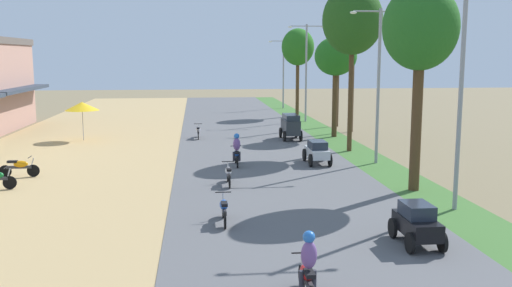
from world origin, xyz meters
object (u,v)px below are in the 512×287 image
parked_motorbike_third (20,166)px  utility_pole_far (353,63)px  streetlamp_near (462,75)px  car_hatchback_black (417,222)px  motorbike_ahead_fourth (237,151)px  car_sedan_silver (317,151)px  motorbike_foreground_rider (308,268)px  vendor_umbrella (82,106)px  median_tree_nearest (420,30)px  motorbike_ahead_second (224,208)px  utility_pole_near (338,61)px  streetlamp_far (306,66)px  car_van_charcoal (291,125)px  streetlamp_mid (379,75)px  median_tree_third (336,57)px  streetlamp_farthest (283,69)px  motorbike_ahead_third (229,173)px  median_tree_second (352,21)px  median_tree_fourth (298,48)px  motorbike_ahead_fifth (198,131)px

parked_motorbike_third → utility_pole_far: 24.44m
utility_pole_far → streetlamp_near: bearing=-95.8°
car_hatchback_black → motorbike_ahead_fourth: size_ratio=1.11×
car_sedan_silver → motorbike_ahead_fourth: size_ratio=1.26×
streetlamp_near → motorbike_foreground_rider: (-6.82, -7.06, -4.02)m
parked_motorbike_third → vendor_umbrella: 11.52m
median_tree_nearest → motorbike_ahead_second: size_ratio=4.63×
utility_pole_near → car_hatchback_black: size_ratio=4.93×
streetlamp_far → car_van_charcoal: 11.41m
streetlamp_mid → car_hatchback_black: bearing=-102.9°
streetlamp_near → median_tree_third: bearing=89.4°
median_tree_nearest → car_van_charcoal: 15.80m
streetlamp_farthest → car_van_charcoal: bearing=-97.6°
parked_motorbike_third → motorbike_ahead_fourth: bearing=8.5°
median_tree_nearest → motorbike_ahead_third: (-7.55, 1.72, -5.98)m
median_tree_nearest → streetlamp_farthest: size_ratio=1.16×
vendor_umbrella → motorbike_ahead_fourth: size_ratio=1.40×
motorbike_ahead_third → motorbike_ahead_fourth: motorbike_ahead_fourth is taller
median_tree_second → utility_pole_near: 12.28m
streetlamp_mid → utility_pole_far: 12.63m
motorbike_foreground_rider → parked_motorbike_third: bearing=126.0°
vendor_umbrella → motorbike_ahead_second: bearing=-67.2°
car_van_charcoal → median_tree_nearest: bearing=-79.5°
median_tree_second → car_hatchback_black: (-2.53, -16.43, -6.75)m
motorbike_ahead_third → streetlamp_near: bearing=-30.9°
streetlamp_far → median_tree_third: bearing=-88.9°
median_tree_third → streetlamp_near: size_ratio=0.81×
parked_motorbike_third → median_tree_nearest: median_tree_nearest is taller
median_tree_second → median_tree_fourth: (0.43, 19.37, -1.21)m
utility_pole_far → car_van_charcoal: utility_pole_far is taller
parked_motorbike_third → median_tree_fourth: size_ratio=0.23×
motorbike_ahead_third → motorbike_ahead_fifth: size_ratio=1.00×
streetlamp_near → utility_pole_near: (1.90, 24.63, 0.26)m
streetlamp_farthest → vendor_umbrella: bearing=-127.7°
vendor_umbrella → motorbike_ahead_fourth: bearing=-46.5°
median_tree_nearest → median_tree_third: 15.72m
motorbike_ahead_third → streetlamp_far: bearing=71.2°
median_tree_fourth → streetlamp_far: (-0.05, -4.25, -1.59)m
streetlamp_far → utility_pole_near: size_ratio=0.82×
streetlamp_mid → motorbike_ahead_second: (-8.38, -9.85, -4.00)m
median_tree_fourth → motorbike_ahead_fifth: 17.21m
median_tree_nearest → utility_pole_far: size_ratio=0.85×
median_tree_second → car_hatchback_black: median_tree_second is taller
median_tree_nearest → median_tree_fourth: (0.39, 29.16, -0.26)m
vendor_umbrella → car_sedan_silver: 16.71m
streetlamp_far → utility_pole_near: bearing=-60.1°
streetlamp_near → car_hatchback_black: bearing=-128.6°
streetlamp_near → streetlamp_farthest: (0.00, 40.21, -0.64)m
parked_motorbike_third → motorbike_ahead_fifth: 14.02m
streetlamp_far → vendor_umbrella: bearing=-151.1°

